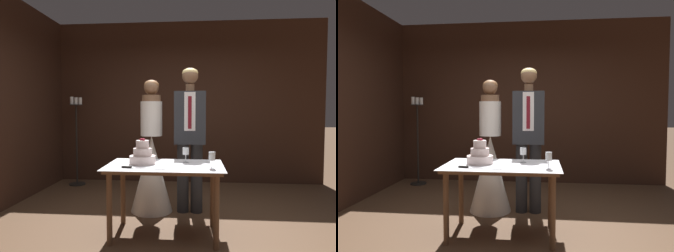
% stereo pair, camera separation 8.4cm
% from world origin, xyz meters
% --- Properties ---
extents(ground_plane, '(40.00, 40.00, 0.00)m').
position_xyz_m(ground_plane, '(0.00, 0.00, 0.00)').
color(ground_plane, brown).
extents(wall_back, '(4.88, 0.12, 2.90)m').
position_xyz_m(wall_back, '(0.00, 2.42, 1.45)').
color(wall_back, '#382116').
rests_on(wall_back, ground_plane).
extents(cake_table, '(1.21, 0.74, 0.75)m').
position_xyz_m(cake_table, '(-0.14, -0.01, 0.65)').
color(cake_table, brown).
rests_on(cake_table, ground_plane).
extents(tiered_cake, '(0.28, 0.28, 0.27)m').
position_xyz_m(tiered_cake, '(-0.38, 0.03, 0.84)').
color(tiered_cake, beige).
rests_on(tiered_cake, cake_table).
extents(cake_knife, '(0.44, 0.08, 0.02)m').
position_xyz_m(cake_knife, '(-0.41, -0.23, 0.76)').
color(cake_knife, silver).
rests_on(cake_knife, cake_table).
extents(wine_glass_near, '(0.06, 0.06, 0.16)m').
position_xyz_m(wine_glass_near, '(0.34, -0.17, 0.86)').
color(wine_glass_near, silver).
rests_on(wine_glass_near, cake_table).
extents(wine_glass_middle, '(0.07, 0.07, 0.16)m').
position_xyz_m(wine_glass_middle, '(0.07, 0.14, 0.87)').
color(wine_glass_middle, silver).
rests_on(wine_glass_middle, cake_table).
extents(bride, '(0.54, 0.54, 1.70)m').
position_xyz_m(bride, '(-0.39, 0.74, 0.62)').
color(bride, white).
rests_on(bride, ground_plane).
extents(groom, '(0.39, 0.25, 1.85)m').
position_xyz_m(groom, '(0.11, 0.74, 1.03)').
color(groom, '#282B30').
rests_on(groom, ground_plane).
extents(candle_stand, '(0.28, 0.28, 1.55)m').
position_xyz_m(candle_stand, '(-1.89, 1.98, 0.79)').
color(candle_stand, black).
rests_on(candle_stand, ground_plane).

